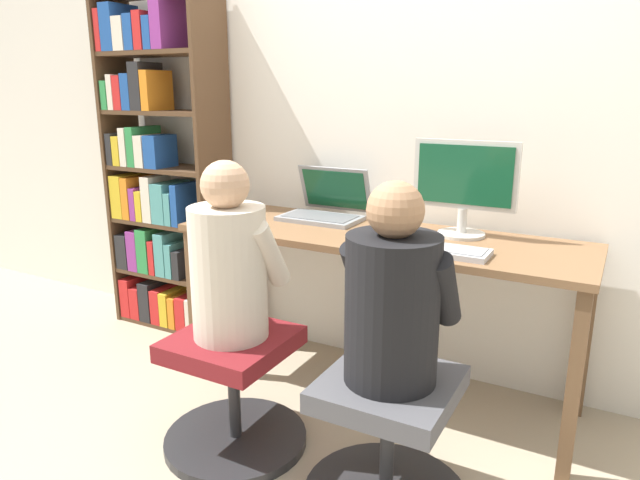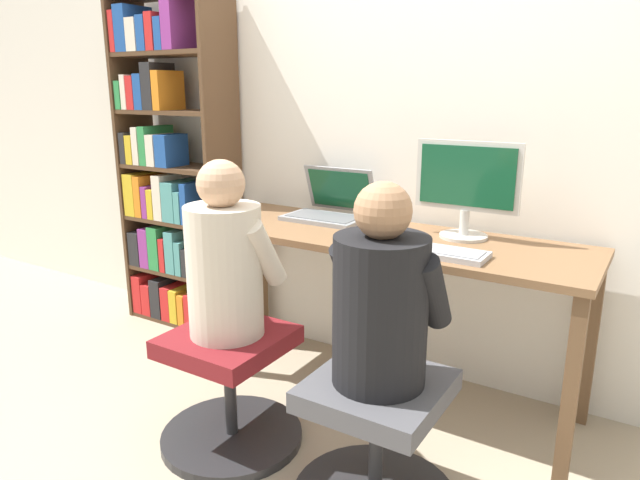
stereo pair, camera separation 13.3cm
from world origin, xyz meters
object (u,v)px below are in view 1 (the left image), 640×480
Objects in this scene: desktop_monitor at (464,187)px; office_chair_left at (387,442)px; keyboard at (437,249)px; laptop at (325,208)px; office_chair_right at (234,390)px; bookshelf at (156,178)px; person_at_laptop at (229,262)px; person_at_monitor at (393,298)px.

desktop_monitor is 1.09m from office_chair_left.
desktop_monitor is at bearing 87.50° from keyboard.
office_chair_right is at bearing -88.47° from laptop.
bookshelf is (-1.09, -0.01, 0.07)m from laptop.
office_chair_left is at bearing -2.21° from office_chair_right.
laptop is (-0.67, 0.02, -0.16)m from desktop_monitor.
desktop_monitor is 0.78× the size of office_chair_left.
desktop_monitor is 0.23× the size of bookshelf.
person_at_laptop is (-0.64, -0.47, -0.02)m from keyboard.
bookshelf reaches higher than office_chair_right.
bookshelf reaches higher than office_chair_left.
person_at_monitor is 0.97× the size of person_at_laptop.
person_at_laptop is 1.36m from bookshelf.
desktop_monitor reaches higher than keyboard.
person_at_monitor is 1.95m from bookshelf.
laptop is 1.06m from person_at_monitor.
keyboard is 1.78m from bookshelf.
laptop is at bearing 91.53° from office_chair_right.
bookshelf is (-1.11, 0.78, 0.12)m from person_at_laptop.
bookshelf is (-1.11, 0.79, 0.65)m from office_chair_right.
office_chair_left is 0.87× the size of person_at_monitor.
office_chair_right is 0.83m from person_at_monitor.
office_chair_right is at bearing 178.21° from person_at_monitor.
office_chair_right is (-0.65, -0.78, -0.74)m from desktop_monitor.
person_at_monitor is (0.02, -0.50, -0.03)m from keyboard.
person_at_laptop is (-0.65, 0.03, 0.52)m from office_chair_left.
person_at_monitor is (0.00, 0.00, 0.51)m from office_chair_left.
person_at_monitor is (0.68, -0.81, -0.07)m from laptop.
keyboard is 0.71× the size of office_chair_left.
keyboard reaches higher than office_chair_right.
laptop reaches higher than office_chair_right.
desktop_monitor is at bearing 49.85° from person_at_laptop.
desktop_monitor is 1.76m from bookshelf.
laptop is at bearing 154.23° from keyboard.
laptop is at bearing 91.54° from person_at_laptop.
person_at_laptop reaches higher than person_at_monitor.
keyboard is 0.62× the size of person_at_monitor.
office_chair_right is at bearing -35.34° from bookshelf.
laptop is 0.79m from person_at_laptop.
office_chair_right is at bearing 177.79° from office_chair_left.
office_chair_left is (0.00, -0.80, -0.74)m from desktop_monitor.
laptop is 0.73m from keyboard.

